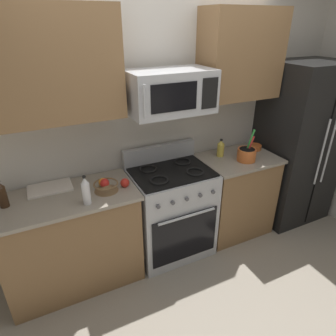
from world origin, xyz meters
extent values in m
plane|color=gray|center=(0.00, 0.00, 0.00)|extent=(16.00, 16.00, 0.00)
cube|color=beige|center=(0.00, 0.97, 1.30)|extent=(8.00, 0.10, 2.60)
cube|color=olive|center=(-0.97, 0.61, 0.44)|extent=(1.11, 0.54, 0.88)
cube|color=gray|center=(-0.97, 0.61, 0.90)|extent=(1.15, 0.58, 0.03)
cube|color=#B2B5BA|center=(0.00, 0.61, 0.46)|extent=(0.76, 0.58, 0.91)
cube|color=black|center=(0.00, 0.31, 0.36)|extent=(0.67, 0.01, 0.51)
cylinder|color=#B2B5BA|center=(0.00, 0.28, 0.62)|extent=(0.57, 0.02, 0.02)
cube|color=black|center=(0.00, 0.61, 0.92)|extent=(0.73, 0.53, 0.02)
cube|color=#B2B5BA|center=(0.00, 0.87, 1.00)|extent=(0.76, 0.06, 0.18)
torus|color=black|center=(-0.18, 0.48, 0.93)|extent=(0.17, 0.17, 0.02)
torus|color=black|center=(0.18, 0.48, 0.93)|extent=(0.17, 0.17, 0.02)
torus|color=black|center=(-0.18, 0.73, 0.93)|extent=(0.17, 0.17, 0.02)
torus|color=black|center=(0.18, 0.73, 0.93)|extent=(0.17, 0.17, 0.02)
cylinder|color=#4C4C51|center=(-0.27, 0.30, 0.79)|extent=(0.04, 0.02, 0.04)
cylinder|color=#4C4C51|center=(-0.14, 0.30, 0.79)|extent=(0.04, 0.02, 0.04)
cylinder|color=#4C4C51|center=(0.00, 0.30, 0.79)|extent=(0.04, 0.02, 0.04)
cylinder|color=#4C4C51|center=(0.14, 0.30, 0.79)|extent=(0.04, 0.02, 0.04)
cylinder|color=#4C4C51|center=(0.27, 0.30, 0.79)|extent=(0.04, 0.02, 0.04)
cube|color=olive|center=(0.79, 0.61, 0.44)|extent=(0.75, 0.54, 0.88)
cube|color=gray|center=(0.79, 0.61, 0.90)|extent=(0.79, 0.58, 0.03)
cube|color=black|center=(1.61, 0.59, 0.91)|extent=(0.81, 0.65, 1.82)
cube|color=black|center=(1.61, 0.26, 0.91)|extent=(0.01, 0.01, 1.73)
cylinder|color=#B2B5BA|center=(1.56, 0.23, 0.96)|extent=(0.02, 0.02, 0.73)
cylinder|color=#B2B5BA|center=(1.66, 0.23, 0.96)|extent=(0.02, 0.02, 0.73)
cube|color=#B2B5BA|center=(0.00, 0.64, 1.66)|extent=(0.72, 0.40, 0.35)
cube|color=black|center=(-0.06, 0.43, 1.66)|extent=(0.39, 0.01, 0.22)
cube|color=black|center=(0.26, 0.43, 1.66)|extent=(0.14, 0.01, 0.25)
cylinder|color=#B2B5BA|center=(-0.32, 0.41, 1.66)|extent=(0.02, 0.02, 0.25)
cube|color=olive|center=(-0.97, 0.75, 1.90)|extent=(1.14, 0.34, 0.80)
cube|color=olive|center=(0.79, 0.75, 1.90)|extent=(0.78, 0.34, 0.80)
cylinder|color=#D1662D|center=(0.80, 0.52, 0.97)|extent=(0.19, 0.19, 0.12)
cylinder|color=black|center=(0.80, 0.52, 0.98)|extent=(0.15, 0.15, 0.11)
cylinder|color=red|center=(0.83, 0.52, 1.06)|extent=(0.03, 0.09, 0.24)
cylinder|color=green|center=(0.82, 0.52, 1.09)|extent=(0.02, 0.11, 0.31)
cylinder|color=black|center=(0.84, 0.52, 1.07)|extent=(0.02, 0.06, 0.26)
cone|color=brown|center=(-0.64, 0.55, 0.94)|extent=(0.20, 0.20, 0.07)
torus|color=brown|center=(-0.64, 0.55, 0.98)|extent=(0.21, 0.21, 0.01)
sphere|color=red|center=(-0.64, 0.57, 0.97)|extent=(0.08, 0.08, 0.08)
sphere|color=orange|center=(-0.65, 0.59, 0.97)|extent=(0.07, 0.07, 0.07)
sphere|color=red|center=(-0.47, 0.54, 0.95)|extent=(0.08, 0.08, 0.08)
cube|color=silver|center=(-1.06, 0.79, 0.92)|extent=(0.36, 0.23, 0.02)
cylinder|color=#382314|center=(-1.40, 0.66, 0.99)|extent=(0.07, 0.07, 0.17)
cylinder|color=gold|center=(0.63, 0.72, 0.98)|extent=(0.07, 0.07, 0.14)
cone|color=gold|center=(0.63, 0.72, 1.06)|extent=(0.06, 0.06, 0.04)
cylinder|color=black|center=(0.63, 0.72, 1.09)|extent=(0.03, 0.03, 0.01)
cylinder|color=silver|center=(-0.82, 0.43, 1.00)|extent=(0.06, 0.06, 0.18)
cone|color=silver|center=(-0.82, 0.43, 1.11)|extent=(0.06, 0.06, 0.05)
cylinder|color=black|center=(-0.82, 0.43, 1.14)|extent=(0.03, 0.03, 0.01)
cylinder|color=#D1662D|center=(1.08, 0.71, 0.93)|extent=(0.14, 0.14, 0.05)
torus|color=#D1662D|center=(1.08, 0.71, 0.96)|extent=(0.14, 0.14, 0.01)
camera|label=1|loc=(-1.10, -1.59, 2.19)|focal=31.59mm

